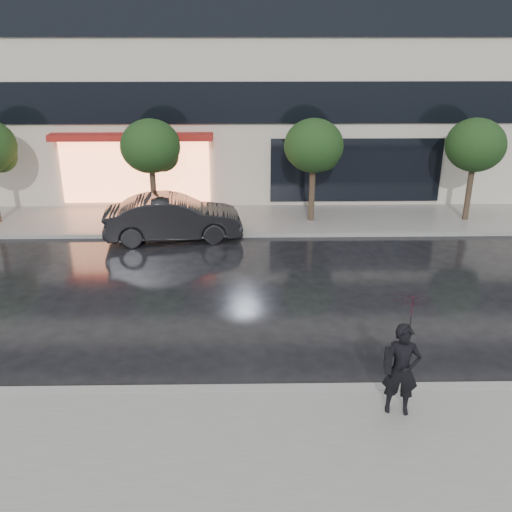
{
  "coord_description": "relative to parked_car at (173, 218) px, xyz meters",
  "views": [
    {
      "loc": [
        0.5,
        -10.91,
        7.09
      ],
      "look_at": [
        0.75,
        3.15,
        1.4
      ],
      "focal_mm": 40.0,
      "sensor_mm": 36.0,
      "label": 1
    }
  ],
  "objects": [
    {
      "name": "curb_far",
      "position": [
        2.08,
        0.2,
        -0.72
      ],
      "size": [
        60.0,
        0.25,
        0.14
      ],
      "primitive_type": "cube",
      "color": "gray",
      "rests_on": "ground"
    },
    {
      "name": "sidewalk_near",
      "position": [
        2.08,
        -11.55,
        -0.73
      ],
      "size": [
        60.0,
        4.5,
        0.12
      ],
      "primitive_type": "cube",
      "color": "slate",
      "rests_on": "ground"
    },
    {
      "name": "parked_car",
      "position": [
        0.0,
        0.0,
        0.0
      ],
      "size": [
        4.96,
        2.25,
        1.58
      ],
      "primitive_type": "imported",
      "rotation": [
        0.0,
        0.0,
        1.7
      ],
      "color": "black",
      "rests_on": "ground"
    },
    {
      "name": "ground",
      "position": [
        2.08,
        -8.3,
        -0.79
      ],
      "size": [
        120.0,
        120.0,
        0.0
      ],
      "primitive_type": "plane",
      "color": "black",
      "rests_on": "ground"
    },
    {
      "name": "pedestrian_with_umbrella",
      "position": [
        5.53,
        -10.1,
        0.89
      ],
      "size": [
        1.04,
        1.05,
        2.51
      ],
      "rotation": [
        0.0,
        0.0,
        -0.17
      ],
      "color": "black",
      "rests_on": "sidewalk_near"
    },
    {
      "name": "sidewalk_far",
      "position": [
        2.08,
        1.95,
        -0.73
      ],
      "size": [
        60.0,
        3.5,
        0.12
      ],
      "primitive_type": "cube",
      "color": "slate",
      "rests_on": "ground"
    },
    {
      "name": "curb_near",
      "position": [
        2.08,
        -9.3,
        -0.72
      ],
      "size": [
        60.0,
        0.25,
        0.14
      ],
      "primitive_type": "cube",
      "color": "gray",
      "rests_on": "ground"
    },
    {
      "name": "tree_mid_west",
      "position": [
        -0.86,
        1.73,
        2.13
      ],
      "size": [
        2.2,
        2.2,
        3.99
      ],
      "color": "#33261C",
      "rests_on": "ground"
    },
    {
      "name": "tree_far_east",
      "position": [
        11.14,
        1.73,
        2.13
      ],
      "size": [
        2.2,
        2.2,
        3.99
      ],
      "color": "#33261C",
      "rests_on": "ground"
    },
    {
      "name": "tree_mid_east",
      "position": [
        5.14,
        1.73,
        2.13
      ],
      "size": [
        2.2,
        2.2,
        3.99
      ],
      "color": "#33261C",
      "rests_on": "ground"
    }
  ]
}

